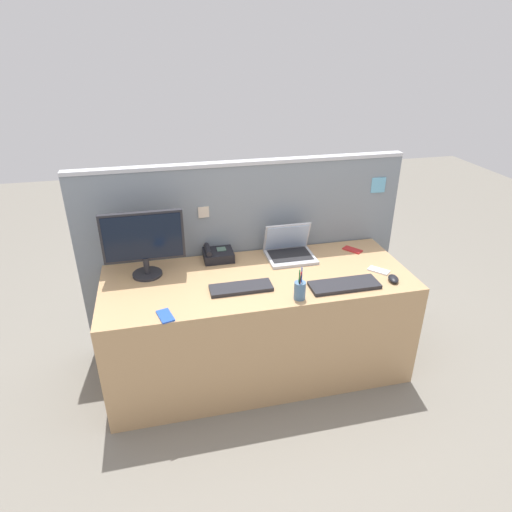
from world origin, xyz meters
The scene contains 13 objects.
ground_plane centered at (0.00, 0.00, 0.00)m, with size 10.00×10.00×0.00m, color slate.
desk centered at (0.00, 0.00, 0.36)m, with size 1.91×0.75×0.71m, color tan.
cubicle_divider centered at (0.00, 0.41, 0.67)m, with size 2.22×0.08×1.34m.
desktop_monitor centered at (-0.67, 0.18, 0.95)m, with size 0.49×0.18×0.41m.
laptop centered at (0.27, 0.23, 0.76)m, with size 0.31×0.27×0.22m.
desk_phone centered at (-0.21, 0.29, 0.75)m, with size 0.20×0.17×0.10m.
keyboard_main centered at (-0.13, -0.13, 0.72)m, with size 0.37×0.13×0.02m, color #232328.
keyboard_spare centered at (0.47, -0.23, 0.72)m, with size 0.42×0.15×0.02m, color #232328.
computer_mouse_right_hand centered at (0.79, -0.24, 0.73)m, with size 0.06×0.10×0.03m, color black.
pen_cup centered at (0.17, -0.30, 0.77)m, with size 0.07×0.07×0.19m.
cell_phone_blue_case centered at (-0.58, -0.31, 0.72)m, with size 0.07×0.13×0.01m, color blue.
cell_phone_red_case centered at (0.73, 0.22, 0.72)m, with size 0.06×0.13×0.01m, color #B22323.
cell_phone_white_slab centered at (0.77, -0.10, 0.72)m, with size 0.06×0.13×0.01m, color silver.
Camera 1 is at (-0.55, -2.33, 2.05)m, focal length 30.99 mm.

